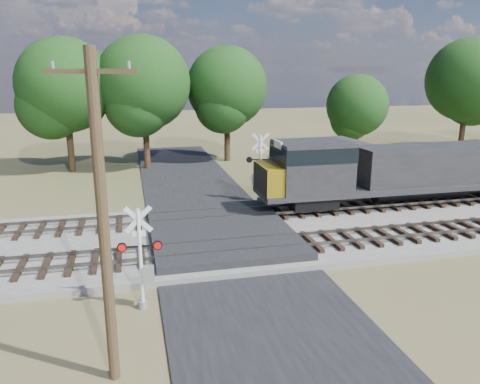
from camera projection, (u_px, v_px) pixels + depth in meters
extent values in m
plane|color=#444D29|center=(222.00, 242.00, 23.55)|extent=(160.00, 160.00, 0.00)
cube|color=gray|center=(395.00, 222.00, 26.22)|extent=(140.00, 10.00, 0.30)
cube|color=black|center=(222.00, 241.00, 23.54)|extent=(7.00, 60.00, 0.08)
cube|color=#262628|center=(220.00, 233.00, 23.94)|extent=(7.00, 9.00, 0.62)
cube|color=black|center=(272.00, 245.00, 22.02)|extent=(44.00, 2.60, 0.18)
cube|color=#5A554D|center=(431.00, 234.00, 23.09)|extent=(140.00, 0.08, 0.15)
cube|color=#5A554D|center=(414.00, 225.00, 24.44)|extent=(140.00, 0.08, 0.15)
cube|color=black|center=(246.00, 214.00, 26.72)|extent=(44.00, 2.60, 0.18)
cube|color=#5A554D|center=(379.00, 206.00, 27.79)|extent=(140.00, 0.08, 0.15)
cube|color=#5A554D|center=(368.00, 200.00, 29.15)|extent=(140.00, 0.08, 0.15)
cylinder|color=silver|center=(141.00, 260.00, 16.51)|extent=(0.13, 0.13, 3.77)
cylinder|color=gray|center=(143.00, 305.00, 16.96)|extent=(0.34, 0.34, 0.28)
cube|color=silver|center=(138.00, 219.00, 16.13)|extent=(0.99, 0.10, 0.99)
cube|color=silver|center=(138.00, 219.00, 16.13)|extent=(0.99, 0.10, 0.99)
cube|color=silver|center=(139.00, 234.00, 16.26)|extent=(0.47, 0.06, 0.21)
cube|color=black|center=(140.00, 246.00, 16.38)|extent=(1.51, 0.15, 0.06)
cylinder|color=red|center=(122.00, 247.00, 16.28)|extent=(0.34, 0.11, 0.34)
cylinder|color=red|center=(158.00, 245.00, 16.49)|extent=(0.34, 0.11, 0.34)
cube|color=gray|center=(148.00, 274.00, 16.70)|extent=(0.44, 0.31, 0.61)
cylinder|color=silver|center=(260.00, 169.00, 30.17)|extent=(0.15, 0.15, 4.41)
cylinder|color=gray|center=(260.00, 199.00, 30.69)|extent=(0.40, 0.40, 0.33)
cube|color=silver|center=(261.00, 142.00, 29.72)|extent=(1.15, 0.23, 1.15)
cube|color=silver|center=(261.00, 142.00, 29.72)|extent=(1.15, 0.23, 1.15)
cube|color=silver|center=(260.00, 151.00, 29.88)|extent=(0.55, 0.12, 0.24)
cube|color=black|center=(260.00, 160.00, 30.02)|extent=(1.75, 0.35, 0.07)
cylinder|color=red|center=(271.00, 159.00, 30.06)|extent=(0.41, 0.17, 0.40)
cylinder|color=red|center=(249.00, 160.00, 29.97)|extent=(0.41, 0.17, 0.40)
cube|color=gray|center=(256.00, 179.00, 30.32)|extent=(0.54, 0.41, 0.72)
cylinder|color=#3B2E1B|center=(103.00, 227.00, 12.04)|extent=(0.30, 0.30, 8.96)
cube|color=#3B2E1B|center=(91.00, 71.00, 11.06)|extent=(2.16, 0.59, 0.12)
cube|color=#46281E|center=(328.00, 165.00, 34.57)|extent=(4.75, 4.75, 3.10)
cube|color=#2D2D2F|center=(329.00, 143.00, 34.15)|extent=(5.23, 5.23, 0.22)
cylinder|color=black|center=(70.00, 139.00, 39.22)|extent=(0.56, 0.56, 5.53)
sphere|color=#143511|center=(65.00, 85.00, 38.10)|extent=(7.74, 7.74, 7.74)
cylinder|color=black|center=(146.00, 137.00, 40.27)|extent=(0.56, 0.56, 5.65)
sphere|color=#143511|center=(143.00, 83.00, 39.13)|extent=(7.91, 7.91, 7.91)
cylinder|color=black|center=(227.00, 133.00, 43.95)|extent=(0.56, 0.56, 5.29)
sphere|color=#143511|center=(227.00, 87.00, 42.88)|extent=(7.41, 7.41, 7.41)
cylinder|color=black|center=(355.00, 140.00, 43.67)|extent=(0.56, 0.56, 4.03)
sphere|color=#143511|center=(357.00, 105.00, 42.86)|extent=(5.65, 5.65, 5.65)
cylinder|color=black|center=(463.00, 127.00, 46.55)|extent=(0.56, 0.56, 5.73)
sphere|color=#143511|center=(468.00, 80.00, 45.39)|extent=(8.03, 8.03, 8.03)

